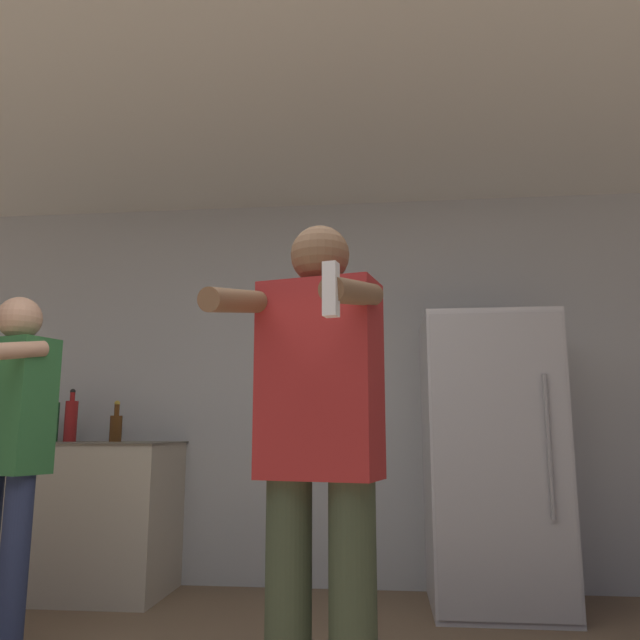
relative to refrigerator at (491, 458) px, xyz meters
The scene contains 9 objects.
wall_back 1.36m from the refrigerator, 162.01° to the left, with size 7.00×0.06×2.55m.
ceiling_slab 2.37m from the refrigerator, 139.27° to the right, with size 7.00×3.34×0.05m.
refrigerator is the anchor object (origin of this frame).
counter 2.67m from the refrigerator, behind, with size 1.45×0.66×0.91m.
bottle_clear_vodka 2.75m from the refrigerator, behind, with size 0.08×0.08×0.34m.
bottle_red_label 2.63m from the refrigerator, behind, with size 0.08×0.08×0.34m.
bottle_brown_liquor 2.32m from the refrigerator, behind, with size 0.08×0.08×0.26m.
person_woman_foreground 2.00m from the refrigerator, 113.95° to the right, with size 0.51×0.60×1.64m.
person_man_side 2.54m from the refrigerator, 152.90° to the right, with size 0.50×0.58×1.58m.
Camera 1 is at (0.61, -1.33, 0.97)m, focal length 35.00 mm.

